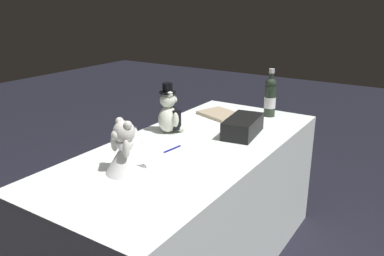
% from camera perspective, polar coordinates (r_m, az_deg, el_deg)
% --- Properties ---
extents(reception_table, '(1.83, 0.81, 0.78)m').
position_cam_1_polar(reception_table, '(2.30, 0.00, -11.65)').
color(reception_table, white).
rests_on(reception_table, ground_plane).
extents(teddy_bear_groom, '(0.16, 0.16, 0.30)m').
position_cam_1_polar(teddy_bear_groom, '(2.32, -3.28, 2.09)').
color(teddy_bear_groom, silver).
rests_on(teddy_bear_groom, reception_table).
extents(teddy_bear_bride, '(0.24, 0.20, 0.25)m').
position_cam_1_polar(teddy_bear_bride, '(1.81, -9.28, -3.02)').
color(teddy_bear_bride, white).
rests_on(teddy_bear_bride, reception_table).
extents(champagne_bottle, '(0.08, 0.08, 0.32)m').
position_cam_1_polar(champagne_bottle, '(2.68, 11.31, 4.52)').
color(champagne_bottle, '#273225').
rests_on(champagne_bottle, reception_table).
extents(signing_pen, '(0.13, 0.02, 0.01)m').
position_cam_1_polar(signing_pen, '(2.07, -2.99, -3.11)').
color(signing_pen, navy).
rests_on(signing_pen, reception_table).
extents(gift_case_black, '(0.34, 0.21, 0.10)m').
position_cam_1_polar(gift_case_black, '(2.30, 7.40, 0.25)').
color(gift_case_black, black).
rests_on(gift_case_black, reception_table).
extents(guestbook, '(0.28, 0.32, 0.02)m').
position_cam_1_polar(guestbook, '(2.68, 4.07, 2.03)').
color(guestbook, tan).
rests_on(guestbook, reception_table).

